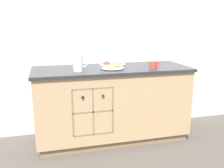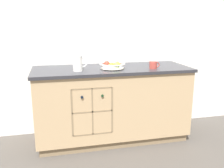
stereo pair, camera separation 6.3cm
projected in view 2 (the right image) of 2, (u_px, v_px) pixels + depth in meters
The scene contains 6 objects.
ground_plane at pixel (112, 138), 3.21m from camera, with size 14.00×14.00×0.00m, color #4C4742.
back_wall at pixel (105, 36), 3.28m from camera, with size 4.40×0.06×2.55m, color white.
kitchen_island at pixel (112, 103), 3.10m from camera, with size 1.88×0.69×0.91m.
fruit_bowl at pixel (112, 65), 2.91m from camera, with size 0.30×0.30×0.09m.
white_pitcher at pixel (78, 63), 2.77m from camera, with size 0.17×0.11×0.17m.
ceramic_mug at pixel (153, 65), 2.93m from camera, with size 0.13×0.09×0.09m.
Camera 2 is at (-0.68, -2.87, 1.44)m, focal length 40.00 mm.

